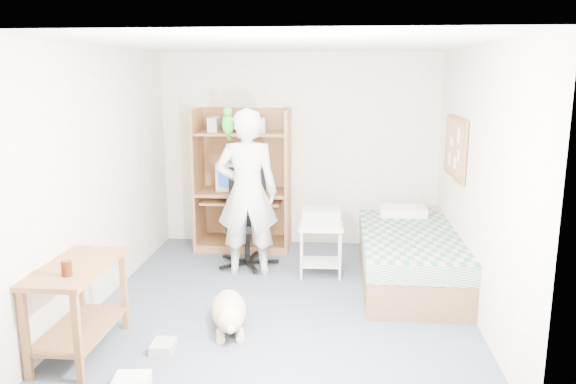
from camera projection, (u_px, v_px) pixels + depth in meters
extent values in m
plane|color=#495364|center=(284.00, 301.00, 5.64)|extent=(4.00, 4.00, 0.00)
cube|color=beige|center=(299.00, 150.00, 7.33)|extent=(3.60, 0.02, 2.50)
cube|color=beige|center=(476.00, 182.00, 5.22)|extent=(0.02, 4.00, 2.50)
cube|color=beige|center=(103.00, 175.00, 5.54)|extent=(0.02, 4.00, 2.50)
cube|color=white|center=(284.00, 44.00, 5.12)|extent=(3.60, 4.00, 0.02)
cube|color=brown|center=(198.00, 179.00, 7.22)|extent=(0.04, 0.60, 1.80)
cube|color=brown|center=(288.00, 181.00, 7.12)|extent=(0.04, 0.60, 1.80)
cube|color=brown|center=(247.00, 176.00, 7.45)|extent=(1.20, 0.02, 1.80)
cube|color=brown|center=(243.00, 192.00, 7.20)|extent=(1.12, 0.60, 0.04)
cube|color=brown|center=(242.00, 201.00, 7.15)|extent=(1.00, 0.50, 0.03)
cube|color=brown|center=(242.00, 133.00, 7.04)|extent=(1.12, 0.55, 0.03)
cube|color=brown|center=(244.00, 243.00, 7.35)|extent=(1.12, 0.60, 0.10)
cube|color=brown|center=(409.00, 267.00, 6.07)|extent=(1.00, 2.00, 0.36)
cube|color=#2B6A73|center=(410.00, 243.00, 6.01)|extent=(1.02, 2.02, 0.20)
cube|color=white|center=(403.00, 212.00, 6.76)|extent=(0.55, 0.35, 0.12)
cube|color=brown|center=(76.00, 267.00, 4.46)|extent=(0.50, 1.00, 0.04)
cube|color=brown|center=(25.00, 336.00, 4.12)|extent=(0.05, 0.05, 0.70)
cube|color=brown|center=(78.00, 339.00, 4.08)|extent=(0.05, 0.05, 0.70)
cube|color=brown|center=(81.00, 290.00, 4.99)|extent=(0.05, 0.05, 0.70)
cube|color=brown|center=(124.00, 292.00, 4.96)|extent=(0.05, 0.05, 0.70)
cube|color=brown|center=(81.00, 329.00, 4.57)|extent=(0.46, 0.92, 0.03)
cube|color=#A17A48|center=(456.00, 148.00, 6.05)|extent=(0.03, 0.90, 0.60)
cube|color=brown|center=(457.00, 119.00, 5.99)|extent=(0.04, 0.94, 0.04)
cube|color=brown|center=(454.00, 176.00, 6.12)|extent=(0.04, 0.94, 0.04)
cylinder|color=black|center=(248.00, 262.00, 6.67)|extent=(0.64, 0.64, 0.06)
cylinder|color=black|center=(247.00, 245.00, 6.63)|extent=(0.06, 0.06, 0.42)
cube|color=black|center=(247.00, 225.00, 6.57)|extent=(0.54, 0.54, 0.08)
cube|color=black|center=(248.00, 191.00, 6.74)|extent=(0.45, 0.11, 0.58)
cube|color=black|center=(224.00, 212.00, 6.53)|extent=(0.08, 0.32, 0.04)
cube|color=black|center=(269.00, 211.00, 6.55)|extent=(0.08, 0.32, 0.04)
imported|color=silver|center=(247.00, 193.00, 6.23)|extent=(0.73, 0.52, 1.87)
ellipsoid|color=#1A8813|center=(228.00, 124.00, 6.11)|extent=(0.14, 0.14, 0.22)
sphere|color=#1A8813|center=(228.00, 112.00, 6.04)|extent=(0.10, 0.10, 0.10)
cone|color=#F65315|center=(227.00, 112.00, 5.99)|extent=(0.04, 0.05, 0.04)
cylinder|color=#1A8813|center=(229.00, 135.00, 6.19)|extent=(0.05, 0.15, 0.13)
ellipsoid|color=tan|center=(229.00, 310.00, 5.06)|extent=(0.45, 0.71, 0.30)
sphere|color=tan|center=(230.00, 320.00, 4.69)|extent=(0.22, 0.22, 0.22)
cone|color=tan|center=(223.00, 310.00, 4.64)|extent=(0.06, 0.06, 0.08)
cone|color=tan|center=(237.00, 309.00, 4.66)|extent=(0.06, 0.06, 0.08)
ellipsoid|color=tan|center=(231.00, 329.00, 4.61)|extent=(0.10, 0.13, 0.07)
cylinder|color=tan|center=(228.00, 300.00, 5.41)|extent=(0.10, 0.22, 0.11)
cube|color=white|center=(321.00, 227.00, 6.25)|extent=(0.50, 0.41, 0.04)
cube|color=white|center=(321.00, 262.00, 6.34)|extent=(0.46, 0.37, 0.03)
cylinder|color=white|center=(301.00, 255.00, 6.17)|extent=(0.03, 0.03, 0.56)
cylinder|color=white|center=(340.00, 256.00, 6.13)|extent=(0.03, 0.03, 0.56)
cylinder|color=white|center=(303.00, 246.00, 6.49)|extent=(0.03, 0.03, 0.56)
cylinder|color=white|center=(340.00, 247.00, 6.45)|extent=(0.03, 0.03, 0.56)
cube|color=#B1B1AC|center=(321.00, 217.00, 6.23)|extent=(0.43, 0.34, 0.18)
cube|color=beige|center=(234.00, 175.00, 7.22)|extent=(0.40, 0.42, 0.36)
cube|color=navy|center=(230.00, 178.00, 7.03)|extent=(0.30, 0.04, 0.25)
cube|color=beige|center=(245.00, 200.00, 7.10)|extent=(0.46, 0.18, 0.03)
cylinder|color=gold|center=(268.00, 187.00, 7.11)|extent=(0.08, 0.08, 0.12)
cylinder|color=#3C1809|center=(67.00, 268.00, 4.21)|extent=(0.08, 0.08, 0.12)
cube|color=white|center=(132.00, 383.00, 4.06)|extent=(0.27, 0.23, 0.10)
cube|color=#ADADA8|center=(163.00, 347.00, 4.61)|extent=(0.18, 0.22, 0.08)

